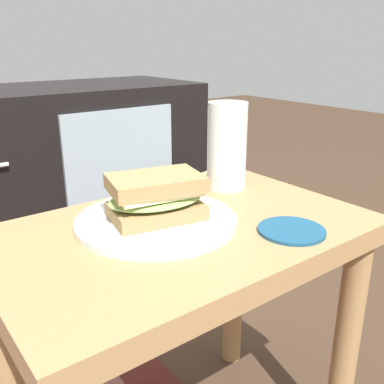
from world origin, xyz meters
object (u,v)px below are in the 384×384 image
coaster (291,230)px  paper_bag (202,228)px  tv_cabinet (61,172)px  beer_glass (227,148)px  plate (156,221)px  sandwich_front (156,197)px

coaster → paper_bag: size_ratio=0.31×
tv_cabinet → beer_glass: 0.89m
tv_cabinet → coaster: bearing=-92.9°
coaster → paper_bag: 0.77m
plate → coaster: (0.14, -0.14, -0.00)m
tv_cabinet → sandwich_front: (-0.19, -0.92, 0.21)m
coaster → tv_cabinet: bearing=87.1°
plate → sandwich_front: size_ratio=1.52×
tv_cabinet → coaster: (-0.05, -1.06, 0.17)m
beer_glass → paper_bag: (0.28, 0.41, -0.38)m
sandwich_front → beer_glass: size_ratio=1.01×
sandwich_front → paper_bag: sandwich_front is taller
plate → sandwich_front: bearing=26.6°
sandwich_front → beer_glass: (0.20, 0.07, 0.03)m
sandwich_front → paper_bag: 0.76m
plate → coaster: size_ratio=2.49×
coaster → paper_bag: (0.34, 0.62, -0.31)m
plate → paper_bag: (0.47, 0.48, -0.31)m
coaster → paper_bag: bearing=61.7°
beer_glass → coaster: (-0.06, -0.21, -0.07)m
plate → beer_glass: 0.22m
tv_cabinet → beer_glass: beer_glass is taller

